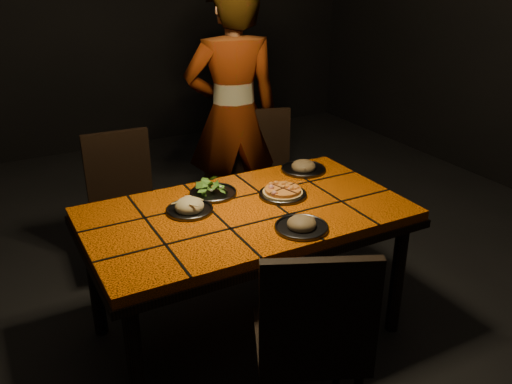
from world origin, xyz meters
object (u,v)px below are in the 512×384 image
chair_far_right (263,169)px  plate_pasta (189,208)px  dining_table (246,223)px  chair_far_left (124,196)px  diner (233,116)px  plate_pizza (283,193)px  chair_near (312,336)px

chair_far_right → plate_pasta: chair_far_right is taller
dining_table → chair_far_left: chair_far_left is taller
chair_far_left → chair_far_right: bearing=0.4°
plate_pasta → chair_far_right: bearing=42.8°
diner → plate_pasta: bearing=67.0°
plate_pizza → chair_far_left: bearing=124.7°
dining_table → diner: size_ratio=0.90×
dining_table → plate_pizza: size_ratio=6.08×
dining_table → plate_pizza: 0.27m
dining_table → diner: bearing=67.1°
plate_pizza → diner: bearing=78.4°
dining_table → chair_near: bearing=-98.2°
dining_table → diner: (0.46, 1.08, 0.23)m
diner → plate_pasta: size_ratio=7.61×
chair_near → diner: bearing=-82.4°
chair_far_left → chair_far_right: chair_far_right is taller
dining_table → plate_pizza: bearing=12.7°
dining_table → chair_far_right: (0.60, 0.91, -0.13)m
chair_far_right → chair_near: bearing=-94.6°
chair_near → diner: (0.57, 1.86, 0.35)m
chair_far_right → diner: 0.42m
chair_near → chair_far_left: (-0.27, 1.74, -0.03)m
chair_far_left → plate_pizza: (0.63, -0.90, 0.24)m
dining_table → plate_pizza: (0.25, 0.06, 0.10)m
dining_table → plate_pasta: bearing=156.6°
chair_far_left → chair_far_right: (0.98, -0.05, 0.01)m
dining_table → chair_far_left: bearing=111.5°
diner → plate_pizza: (-0.21, -1.02, -0.13)m
diner → plate_pizza: diner is taller
chair_near → diner: size_ratio=0.54×
chair_far_left → plate_pasta: bearing=-78.6°
dining_table → chair_far_right: size_ratio=1.72×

